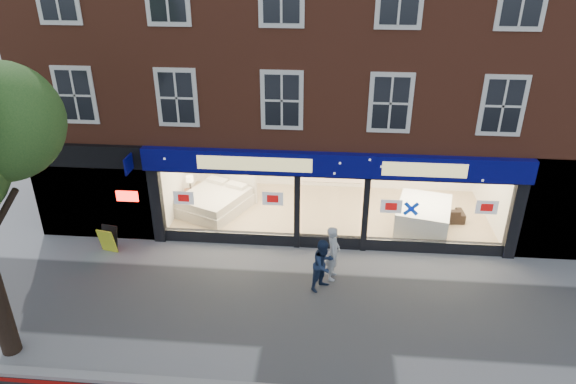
# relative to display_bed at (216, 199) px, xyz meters

# --- Properties ---
(ground) EXTENTS (120.00, 120.00, 0.00)m
(ground) POSITION_rel_display_bed_xyz_m (4.10, -5.12, -0.48)
(ground) COLOR gray
(ground) RESTS_ON ground
(showroom_floor) EXTENTS (11.00, 4.50, 0.10)m
(showroom_floor) POSITION_rel_display_bed_xyz_m (4.10, 0.13, -0.43)
(showroom_floor) COLOR tan
(showroom_floor) RESTS_ON ground
(building) EXTENTS (19.00, 8.26, 10.30)m
(building) POSITION_rel_display_bed_xyz_m (4.08, 1.81, 6.19)
(building) COLOR brown
(building) RESTS_ON ground
(display_bed) EXTENTS (2.82, 3.03, 1.38)m
(display_bed) POSITION_rel_display_bed_xyz_m (0.00, 0.00, 0.00)
(display_bed) COLOR beige
(display_bed) RESTS_ON showroom_floor
(bedside_table) EXTENTS (0.57, 0.57, 0.55)m
(bedside_table) POSITION_rel_display_bed_xyz_m (-1.00, 0.32, -0.11)
(bedside_table) COLOR brown
(bedside_table) RESTS_ON showroom_floor
(mattress_stack) EXTENTS (2.13, 2.45, 0.84)m
(mattress_stack) POSITION_rel_display_bed_xyz_m (7.20, -0.61, 0.04)
(mattress_stack) COLOR white
(mattress_stack) RESTS_ON showroom_floor
(sofa) EXTENTS (1.76, 0.78, 0.50)m
(sofa) POSITION_rel_display_bed_xyz_m (7.80, -0.13, -0.13)
(sofa) COLOR black
(sofa) RESTS_ON showroom_floor
(a_board) EXTENTS (0.61, 0.46, 0.85)m
(a_board) POSITION_rel_display_bed_xyz_m (-2.80, -2.89, -0.06)
(a_board) COLOR yellow
(a_board) RESTS_ON ground
(pedestrian_grey) EXTENTS (0.46, 0.65, 1.66)m
(pedestrian_grey) POSITION_rel_display_bed_xyz_m (4.19, -3.67, 0.35)
(pedestrian_grey) COLOR #AFB3B7
(pedestrian_grey) RESTS_ON ground
(pedestrian_blue) EXTENTS (0.93, 0.95, 1.54)m
(pedestrian_blue) POSITION_rel_display_bed_xyz_m (3.94, -4.20, 0.29)
(pedestrian_blue) COLOR #172541
(pedestrian_blue) RESTS_ON ground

